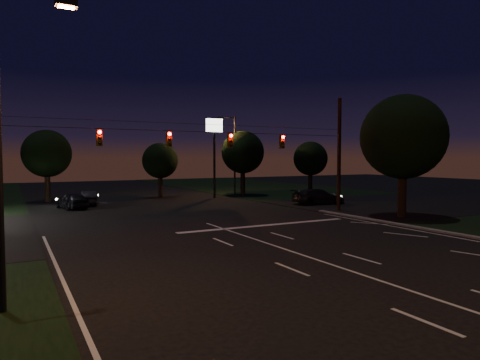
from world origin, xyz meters
TOP-DOWN VIEW (x-y plane):
  - ground at (0.00, 0.00)m, footprint 140.00×140.00m
  - cross_street_right at (20.00, 16.00)m, footprint 20.00×16.00m
  - stop_bar at (3.00, 11.50)m, footprint 12.00×0.50m
  - utility_pole_right at (12.00, 15.00)m, footprint 0.30×0.30m
  - signal_span at (-0.00, 14.96)m, footprint 24.00×0.40m
  - pole_sign_right at (8.00, 30.00)m, footprint 1.80×0.30m
  - street_light_left at (-11.24, 2.00)m, footprint 2.20×0.35m
  - street_light_right_far at (11.24, 32.00)m, footprint 2.20×0.35m
  - tree_right_near at (13.53, 10.17)m, footprint 6.00×6.00m
  - tree_far_b at (-7.98, 34.13)m, footprint 4.60×4.60m
  - tree_far_c at (3.02, 33.10)m, footprint 3.80×3.80m
  - tree_far_d at (12.02, 31.13)m, footprint 4.80×4.80m
  - tree_far_e at (20.02, 29.11)m, footprint 4.00×4.00m
  - car_oncoming_a at (-6.69, 26.61)m, footprint 2.50×4.33m
  - car_oncoming_b at (-4.91, 29.01)m, footprint 2.11×4.01m
  - car_cross at (13.58, 19.51)m, footprint 5.22×2.79m

SIDE VIEW (x-z plane):
  - ground at x=0.00m, z-range 0.00..0.00m
  - cross_street_right at x=20.00m, z-range -0.01..0.01m
  - utility_pole_right at x=12.00m, z-range -4.50..4.50m
  - stop_bar at x=3.00m, z-range 0.00..0.01m
  - car_oncoming_b at x=-4.91m, z-range 0.00..1.26m
  - car_oncoming_a at x=-6.69m, z-range 0.00..1.39m
  - car_cross at x=13.58m, z-range 0.00..1.44m
  - tree_far_c at x=3.02m, z-range 0.97..6.83m
  - tree_far_e at x=20.02m, z-range 1.03..7.20m
  - tree_far_b at x=-7.98m, z-range 1.12..8.10m
  - tree_far_d at x=12.02m, z-range 1.18..8.47m
  - street_light_left at x=-11.24m, z-range 0.74..9.74m
  - street_light_right_far at x=11.24m, z-range 0.74..9.74m
  - signal_span at x=0.00m, z-range 4.72..6.28m
  - tree_right_near at x=13.53m, z-range 1.30..10.06m
  - pole_sign_right at x=8.00m, z-range 2.04..10.44m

